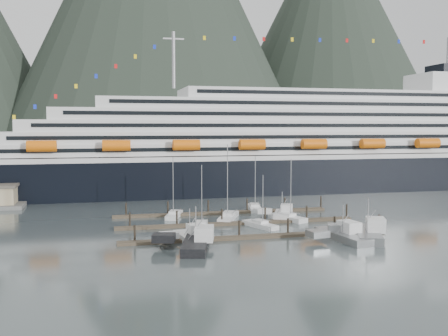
{
  "coord_description": "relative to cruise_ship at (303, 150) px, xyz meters",
  "views": [
    {
      "loc": [
        -31.87,
        -95.66,
        19.25
      ],
      "look_at": [
        -3.2,
        22.0,
        9.71
      ],
      "focal_mm": 42.0,
      "sensor_mm": 36.0,
      "label": 1
    }
  ],
  "objects": [
    {
      "name": "cruise_ship",
      "position": [
        0.0,
        0.0,
        0.0
      ],
      "size": [
        210.0,
        30.4,
        50.3
      ],
      "color": "black",
      "rests_on": "ground"
    },
    {
      "name": "sailboat_f",
      "position": [
        -26.66,
        -35.92,
        -11.62
      ],
      "size": [
        4.26,
        9.44,
        13.05
      ],
      "rotation": [
        0.0,
        0.0,
        1.39
      ],
      "color": "silver",
      "rests_on": "ground"
    },
    {
      "name": "sailboat_c",
      "position": [
        -31.68,
        -55.79,
        -11.65
      ],
      "size": [
        5.2,
        9.01,
        10.52
      ],
      "rotation": [
        0.0,
        0.0,
        1.92
      ],
      "color": "silver",
      "rests_on": "ground"
    },
    {
      "name": "trawler_a",
      "position": [
        -47.0,
        -69.9,
        -11.11
      ],
      "size": [
        10.56,
        13.94,
        7.4
      ],
      "rotation": [
        0.0,
        0.0,
        1.31
      ],
      "color": "black",
      "rests_on": "ground"
    },
    {
      "name": "dock_far",
      "position": [
        -34.95,
        -38.89,
        -11.73
      ],
      "size": [
        48.18,
        2.28,
        3.2
      ],
      "color": "#41382A",
      "rests_on": "ground"
    },
    {
      "name": "trawler_d",
      "position": [
        -16.87,
        -69.88,
        -11.08
      ],
      "size": [
        11.09,
        13.45,
        7.75
      ],
      "rotation": [
        0.0,
        0.0,
        1.17
      ],
      "color": "gray",
      "rests_on": "ground"
    },
    {
      "name": "sailboat_h",
      "position": [
        -23.87,
        -49.89,
        -11.62
      ],
      "size": [
        6.07,
        9.44,
        13.16
      ],
      "rotation": [
        0.0,
        0.0,
        1.98
      ],
      "color": "silver",
      "rests_on": "ground"
    },
    {
      "name": "dock_mid",
      "position": [
        -34.95,
        -51.89,
        -11.73
      ],
      "size": [
        48.18,
        2.28,
        3.2
      ],
      "color": "#41382A",
      "rests_on": "ground"
    },
    {
      "name": "trawler_e",
      "position": [
        -24.16,
        -47.13,
        -11.22
      ],
      "size": [
        8.41,
        9.97,
        6.14
      ],
      "rotation": [
        0.0,
        0.0,
        1.16
      ],
      "color": "silver",
      "rests_on": "ground"
    },
    {
      "name": "sailboat_d",
      "position": [
        -35.5,
        -46.13,
        -11.6
      ],
      "size": [
        7.1,
        11.55,
        16.15
      ],
      "rotation": [
        0.0,
        0.0,
        1.15
      ],
      "color": "silver",
      "rests_on": "ground"
    },
    {
      "name": "sailboat_b",
      "position": [
        -42.67,
        -53.87,
        -11.64
      ],
      "size": [
        3.93,
        8.81,
        12.45
      ],
      "rotation": [
        0.0,
        0.0,
        1.36
      ],
      "color": "silver",
      "rests_on": "ground"
    },
    {
      "name": "trawler_b",
      "position": [
        -47.08,
        -65.04,
        -11.22
      ],
      "size": [
        7.48,
        9.81,
        6.12
      ],
      "rotation": [
        0.0,
        0.0,
        1.7
      ],
      "color": "silver",
      "rests_on": "ground"
    },
    {
      "name": "mountains",
      "position": [
        22.46,
        533.6,
        151.36
      ],
      "size": [
        870.0,
        440.0,
        420.0
      ],
      "color": "black",
      "rests_on": "ground"
    },
    {
      "name": "sailboat_e",
      "position": [
        -46.08,
        -40.61,
        -11.63
      ],
      "size": [
        5.11,
        9.34,
        13.37
      ],
      "rotation": [
        0.0,
        0.0,
        1.25
      ],
      "color": "silver",
      "rests_on": "ground"
    },
    {
      "name": "ground",
      "position": [
        -30.03,
        -54.94,
        -12.04
      ],
      "size": [
        1600.0,
        1600.0,
        0.0
      ],
      "primitive_type": "plane",
      "color": "#495556",
      "rests_on": "ground"
    },
    {
      "name": "dock_near",
      "position": [
        -34.95,
        -64.89,
        -11.73
      ],
      "size": [
        48.18,
        2.28,
        3.2
      ],
      "color": "#41382A",
      "rests_on": "ground"
    },
    {
      "name": "trawler_c",
      "position": [
        -21.58,
        -69.96,
        -11.18
      ],
      "size": [
        9.46,
        13.28,
        6.59
      ],
      "rotation": [
        0.0,
        0.0,
        1.71
      ],
      "color": "gray",
      "rests_on": "ground"
    }
  ]
}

